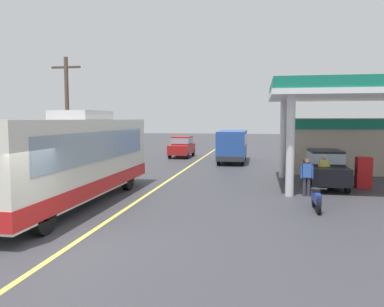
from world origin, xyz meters
TOP-DOWN VIEW (x-y plane):
  - ground at (0.00, 20.00)m, footprint 120.00×120.00m
  - lane_divider_stripe at (0.00, 15.00)m, footprint 0.16×50.00m
  - coach_bus_main at (-2.35, 4.72)m, footprint 2.60×11.04m
  - gas_station_roadside at (9.89, 14.77)m, footprint 9.10×11.95m
  - car_at_pump at (8.09, 10.61)m, footprint 1.70×4.20m
  - minibus_opposing_lane at (2.80, 20.84)m, footprint 2.04×6.13m
  - motorcycle_parked_forecourt at (6.96, 5.33)m, footprint 0.55×1.80m
  - pedestrian_near_pump at (6.92, 8.00)m, footprint 0.55×0.22m
  - pedestrian_by_shop at (7.88, 9.59)m, footprint 0.55×0.22m
  - car_trailing_behind_bus at (-1.90, 24.10)m, footprint 1.70×4.20m
  - utility_pole_roadside at (-6.52, 12.33)m, footprint 1.80×0.24m

SIDE VIEW (x-z plane):
  - ground at x=0.00m, z-range 0.00..0.00m
  - lane_divider_stripe at x=0.00m, z-range 0.00..0.01m
  - motorcycle_parked_forecourt at x=6.96m, z-range -0.02..0.90m
  - pedestrian_near_pump at x=6.92m, z-range 0.10..1.76m
  - pedestrian_by_shop at x=7.88m, z-range 0.10..1.76m
  - car_at_pump at x=8.09m, z-range 0.10..1.92m
  - car_trailing_behind_bus at x=-1.90m, z-range 0.10..1.92m
  - minibus_opposing_lane at x=2.80m, z-range 0.25..2.69m
  - coach_bus_main at x=-2.35m, z-range -0.12..3.56m
  - gas_station_roadside at x=9.89m, z-range 0.08..5.18m
  - utility_pole_roadside at x=-6.52m, z-range 0.18..7.19m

